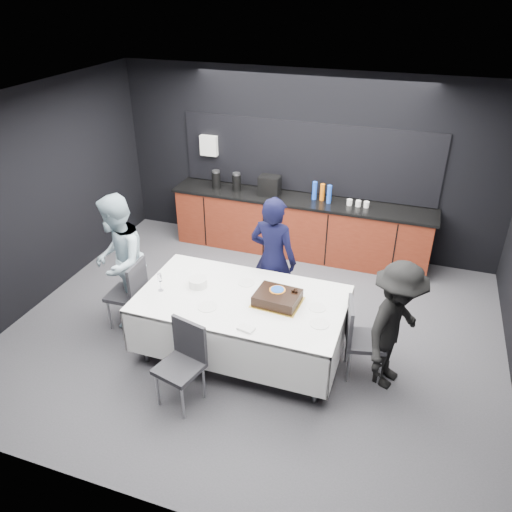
{
  "coord_description": "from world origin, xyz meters",
  "views": [
    {
      "loc": [
        1.67,
        -4.73,
        3.94
      ],
      "look_at": [
        0.0,
        0.1,
        1.05
      ],
      "focal_mm": 35.0,
      "sensor_mm": 36.0,
      "label": 1
    }
  ],
  "objects": [
    {
      "name": "ground",
      "position": [
        0.0,
        0.0,
        0.0
      ],
      "size": [
        6.0,
        6.0,
        0.0
      ],
      "primitive_type": "plane",
      "color": "#444449",
      "rests_on": "ground"
    },
    {
      "name": "room_shell",
      "position": [
        0.0,
        0.0,
        1.86
      ],
      "size": [
        6.04,
        5.04,
        2.82
      ],
      "color": "white",
      "rests_on": "ground"
    },
    {
      "name": "kitchenette",
      "position": [
        -0.02,
        2.22,
        0.54
      ],
      "size": [
        4.1,
        0.64,
        2.05
      ],
      "color": "#591B0E",
      "rests_on": "ground"
    },
    {
      "name": "party_table",
      "position": [
        0.0,
        -0.4,
        0.64
      ],
      "size": [
        2.32,
        1.32,
        0.78
      ],
      "color": "#99999E",
      "rests_on": "ground"
    },
    {
      "name": "cake_assembly",
      "position": [
        0.41,
        -0.36,
        0.84
      ],
      "size": [
        0.54,
        0.45,
        0.16
      ],
      "color": "gold",
      "rests_on": "party_table"
    },
    {
      "name": "plate_stack",
      "position": [
        -0.56,
        -0.34,
        0.83
      ],
      "size": [
        0.21,
        0.21,
        0.1
      ],
      "primitive_type": "cylinder",
      "color": "white",
      "rests_on": "party_table"
    },
    {
      "name": "loose_plate_near",
      "position": [
        -0.29,
        -0.69,
        0.78
      ],
      "size": [
        0.22,
        0.22,
        0.01
      ],
      "primitive_type": "cylinder",
      "color": "white",
      "rests_on": "party_table"
    },
    {
      "name": "loose_plate_right_a",
      "position": [
        0.85,
        -0.32,
        0.78
      ],
      "size": [
        0.19,
        0.19,
        0.01
      ],
      "primitive_type": "cylinder",
      "color": "white",
      "rests_on": "party_table"
    },
    {
      "name": "loose_plate_right_b",
      "position": [
        0.93,
        -0.59,
        0.78
      ],
      "size": [
        0.21,
        0.21,
        0.01
      ],
      "primitive_type": "cylinder",
      "color": "white",
      "rests_on": "party_table"
    },
    {
      "name": "loose_plate_far",
      "position": [
        -0.05,
        -0.1,
        0.78
      ],
      "size": [
        0.2,
        0.2,
        0.01
      ],
      "primitive_type": "cylinder",
      "color": "white",
      "rests_on": "party_table"
    },
    {
      "name": "fork_pile",
      "position": [
        0.25,
        -0.93,
        0.79
      ],
      "size": [
        0.19,
        0.14,
        0.03
      ],
      "primitive_type": "cube",
      "rotation": [
        0.0,
        0.0,
        -0.21
      ],
      "color": "white",
      "rests_on": "party_table"
    },
    {
      "name": "champagne_flute",
      "position": [
        -0.93,
        -0.56,
        0.94
      ],
      "size": [
        0.06,
        0.06,
        0.22
      ],
      "color": "white",
      "rests_on": "party_table"
    },
    {
      "name": "chair_left",
      "position": [
        -1.49,
        -0.35,
        0.53
      ],
      "size": [
        0.44,
        0.44,
        0.92
      ],
      "color": "#28282D",
      "rests_on": "ground"
    },
    {
      "name": "chair_right",
      "position": [
        1.32,
        -0.31,
        0.53
      ],
      "size": [
        0.5,
        0.5,
        0.92
      ],
      "color": "#28282D",
      "rests_on": "ground"
    },
    {
      "name": "chair_near",
      "position": [
        -0.31,
        -1.27,
        0.53
      ],
      "size": [
        0.51,
        0.51,
        0.92
      ],
      "color": "#28282D",
      "rests_on": "ground"
    },
    {
      "name": "person_center",
      "position": [
        0.11,
        0.43,
        0.84
      ],
      "size": [
        0.66,
        0.48,
        1.68
      ],
      "primitive_type": "imported",
      "rotation": [
        0.0,
        0.0,
        3.01
      ],
      "color": "black",
      "rests_on": "ground"
    },
    {
      "name": "person_left",
      "position": [
        -1.66,
        -0.26,
        0.86
      ],
      "size": [
        0.9,
        1.01,
        1.72
      ],
      "primitive_type": "imported",
      "rotation": [
        0.0,
        0.0,
        -1.21
      ],
      "color": "#A0BCCA",
      "rests_on": "ground"
    },
    {
      "name": "person_right",
      "position": [
        1.68,
        -0.33,
        0.75
      ],
      "size": [
        0.84,
        1.09,
        1.5
      ],
      "primitive_type": "imported",
      "rotation": [
        0.0,
        0.0,
        1.24
      ],
      "color": "black",
      "rests_on": "ground"
    }
  ]
}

